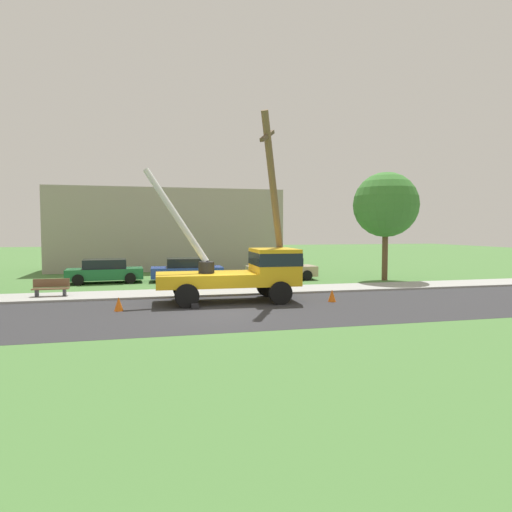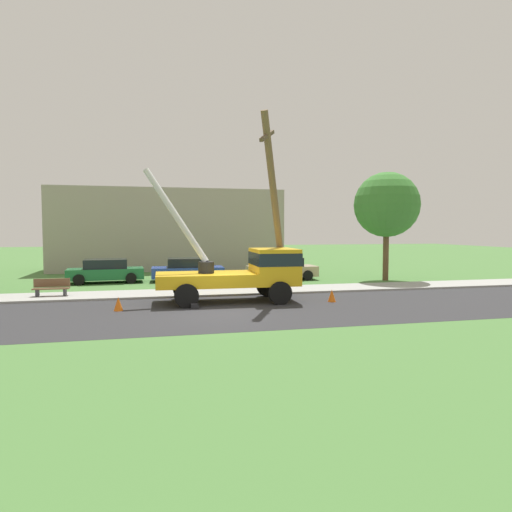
{
  "view_description": "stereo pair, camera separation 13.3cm",
  "coord_description": "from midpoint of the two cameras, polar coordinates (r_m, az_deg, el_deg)",
  "views": [
    {
      "loc": [
        -2.66,
        -17.15,
        3.21
      ],
      "look_at": [
        2.29,
        3.57,
        1.94
      ],
      "focal_mm": 31.11,
      "sensor_mm": 36.0,
      "label": 1
    },
    {
      "loc": [
        -2.53,
        -17.18,
        3.21
      ],
      "look_at": [
        2.29,
        3.57,
        1.94
      ],
      "focal_mm": 31.11,
      "sensor_mm": 36.0,
      "label": 2
    }
  ],
  "objects": [
    {
      "name": "roadside_tree_far",
      "position": [
        29.17,
        16.58,
        6.31
      ],
      "size": [
        4.07,
        4.07,
        6.81
      ],
      "color": "brown",
      "rests_on": "ground"
    },
    {
      "name": "utility_truck",
      "position": [
        19.84,
        -1.1,
        -1.79
      ],
      "size": [
        6.76,
        3.21,
        5.98
      ],
      "color": "gold",
      "rests_on": "ground"
    },
    {
      "name": "parked_sedan_green",
      "position": [
        28.25,
        -18.63,
        -1.83
      ],
      "size": [
        4.52,
        2.22,
        1.42
      ],
      "color": "#1E6638",
      "rests_on": "ground"
    },
    {
      "name": "leaning_utility_pole",
      "position": [
        20.88,
        2.66,
        6.42
      ],
      "size": [
        2.36,
        3.56,
        8.43
      ],
      "color": "brown",
      "rests_on": "ground"
    },
    {
      "name": "lowrise_building_backdrop",
      "position": [
        37.3,
        -11.0,
        3.34
      ],
      "size": [
        18.0,
        6.0,
        6.4
      ],
      "primitive_type": "cube",
      "color": "#A5998C",
      "rests_on": "ground"
    },
    {
      "name": "traffic_cone_ahead",
      "position": [
        20.05,
        9.92,
        -5.04
      ],
      "size": [
        0.36,
        0.36,
        0.56
      ],
      "primitive_type": "cone",
      "color": "orange",
      "rests_on": "ground"
    },
    {
      "name": "sidewalk_strip",
      "position": [
        22.62,
        -6.38,
        -4.63
      ],
      "size": [
        80.0,
        2.63,
        0.1
      ],
      "primitive_type": "cube",
      "color": "#9E9E99",
      "rests_on": "ground"
    },
    {
      "name": "parked_sedan_blue",
      "position": [
        28.06,
        -8.64,
        -1.73
      ],
      "size": [
        4.43,
        2.08,
        1.42
      ],
      "color": "#263F99",
      "rests_on": "ground"
    },
    {
      "name": "parked_sedan_tan",
      "position": [
        28.54,
        3.47,
        -1.61
      ],
      "size": [
        4.44,
        2.08,
        1.42
      ],
      "color": "tan",
      "rests_on": "ground"
    },
    {
      "name": "ground_plane",
      "position": [
        29.46,
        -7.96,
        -2.87
      ],
      "size": [
        120.0,
        120.0,
        0.0
      ],
      "primitive_type": "plane",
      "color": "#477538"
    },
    {
      "name": "park_bench",
      "position": [
        22.95,
        -24.66,
        -3.77
      ],
      "size": [
        1.6,
        0.45,
        0.9
      ],
      "color": "brown",
      "rests_on": "ground"
    },
    {
      "name": "traffic_cone_behind",
      "position": [
        18.4,
        -17.09,
        -5.9
      ],
      "size": [
        0.36,
        0.36,
        0.56
      ],
      "primitive_type": "cone",
      "color": "orange",
      "rests_on": "ground"
    },
    {
      "name": "road_asphalt",
      "position": [
        17.66,
        -4.43,
        -7.05
      ],
      "size": [
        80.0,
        7.52,
        0.01
      ],
      "primitive_type": "cube",
      "color": "#2B2B2D",
      "rests_on": "ground"
    }
  ]
}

